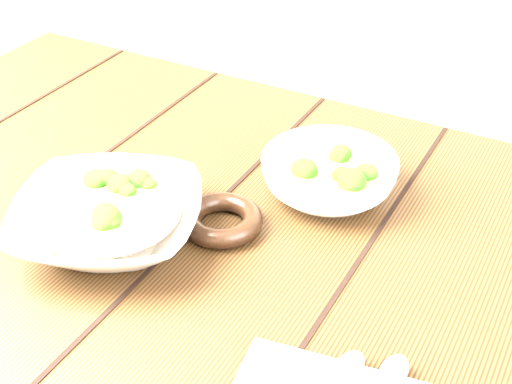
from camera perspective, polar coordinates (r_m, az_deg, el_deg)
The scene contains 4 objects.
table at distance 0.93m, azimuth -4.02°, elevation -9.46°, with size 1.20×0.80×0.75m.
soup_bowl_front at distance 0.85m, azimuth -11.77°, elevation -2.11°, with size 0.29×0.29×0.06m.
soup_bowl_back at distance 0.91m, azimuth 5.85°, elevation 1.34°, with size 0.22×0.22×0.06m.
trivet at distance 0.86m, azimuth -2.74°, elevation -2.25°, with size 0.10×0.10×0.02m, color black.
Camera 1 is at (0.37, -0.55, 1.28)m, focal length 50.00 mm.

